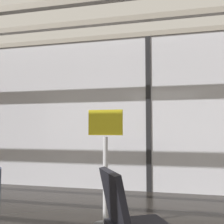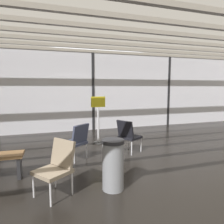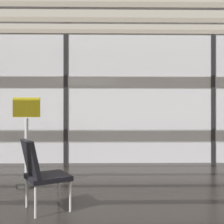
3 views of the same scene
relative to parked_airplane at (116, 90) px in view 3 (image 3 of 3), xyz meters
The scene contains 6 objects.
glass_curtain_wall 5.57m from the parked_airplane, 104.36° to the right, with size 14.00×0.08×3.06m, color silver.
window_mullion_1 5.57m from the parked_airplane, 104.36° to the right, with size 0.10×0.12×3.06m, color black.
window_mullion_2 5.80m from the parked_airplane, 68.35° to the right, with size 0.10×0.12×3.06m, color black.
parked_airplane is the anchor object (origin of this frame).
lounge_chair_0 8.83m from the parked_airplane, 97.94° to the right, with size 0.69×0.68×0.87m.
info_sign 7.78m from the parked_airplane, 102.90° to the right, with size 0.44×0.32×1.44m.
Camera 3 is at (0.99, -1.45, 1.20)m, focal length 44.85 mm.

